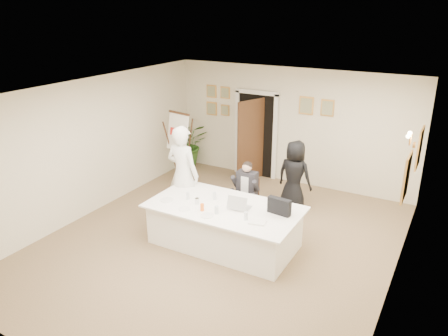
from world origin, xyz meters
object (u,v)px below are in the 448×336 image
object	(u,v)px
conference_table	(224,225)
laptop_bag	(279,206)
standing_man	(183,174)
laptop	(240,201)
steel_jug	(197,201)
paper_stack	(257,222)
seated_man	(246,191)
flip_chart	(181,152)
potted_palm	(188,144)
oj_glass	(202,207)
standing_woman	(294,176)

from	to	relation	value
conference_table	laptop_bag	distance (m)	1.12
standing_man	laptop_bag	size ratio (longest dim) A/B	4.78
laptop	steel_jug	xyz separation A→B (m)	(-0.76, -0.23, -0.08)
conference_table	paper_stack	bearing A→B (deg)	-20.60
seated_man	laptop_bag	distance (m)	1.40
flip_chart	potted_palm	size ratio (longest dim) A/B	1.44
standing_man	potted_palm	distance (m)	3.21
seated_man	laptop	size ratio (longest dim) A/B	3.40
conference_table	flip_chart	distance (m)	3.12
flip_chart	laptop_bag	distance (m)	3.78
potted_palm	steel_jug	world-z (taller)	potted_palm
potted_palm	oj_glass	bearing A→B (deg)	-53.04
standing_woman	laptop	world-z (taller)	standing_woman
standing_woman	steel_jug	bearing A→B (deg)	69.99
standing_man	potted_palm	bearing A→B (deg)	-54.32
seated_man	oj_glass	size ratio (longest dim) A/B	9.78
flip_chart	steel_jug	size ratio (longest dim) A/B	16.04
conference_table	seated_man	distance (m)	1.09
oj_glass	paper_stack	bearing A→B (deg)	2.99
standing_woman	steel_jug	distance (m)	2.39
potted_palm	laptop_bag	xyz separation A→B (m)	(3.88, -3.01, 0.31)
laptop_bag	steel_jug	xyz separation A→B (m)	(-1.44, -0.34, -0.09)
flip_chart	standing_man	size ratio (longest dim) A/B	0.89
laptop	laptop_bag	bearing A→B (deg)	4.84
conference_table	standing_woman	bearing A→B (deg)	74.21
steel_jug	standing_man	bearing A→B (deg)	138.76
laptop	laptop_bag	world-z (taller)	laptop_bag
potted_palm	steel_jug	bearing A→B (deg)	-53.97
oj_glass	standing_woman	bearing A→B (deg)	70.90
conference_table	laptop	xyz separation A→B (m)	(0.28, 0.08, 0.52)
standing_woman	laptop	size ratio (longest dim) A/B	4.11
seated_man	paper_stack	world-z (taller)	seated_man
laptop	laptop_bag	xyz separation A→B (m)	(0.69, 0.11, 0.00)
paper_stack	laptop_bag	bearing A→B (deg)	68.72
standing_man	laptop_bag	xyz separation A→B (m)	(2.19, -0.31, -0.07)
standing_man	potted_palm	world-z (taller)	standing_man
laptop	steel_jug	size ratio (longest dim) A/B	3.40
seated_man	paper_stack	bearing A→B (deg)	-53.95
seated_man	standing_man	size ratio (longest dim) A/B	0.64
flip_chart	potted_palm	distance (m)	1.32
seated_man	laptop	world-z (taller)	seated_man
steel_jug	oj_glass	bearing A→B (deg)	-40.12
conference_table	laptop_bag	xyz separation A→B (m)	(0.97, 0.19, 0.53)
laptop_bag	steel_jug	distance (m)	1.49
flip_chart	steel_jug	xyz separation A→B (m)	(1.85, -2.20, 0.01)
seated_man	potted_palm	size ratio (longest dim) A/B	1.04
conference_table	standing_man	xyz separation A→B (m)	(-1.22, 0.50, 0.59)
conference_table	oj_glass	distance (m)	0.62
seated_man	steel_jug	xyz separation A→B (m)	(-0.38, -1.21, 0.19)
laptop_bag	oj_glass	distance (m)	1.33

